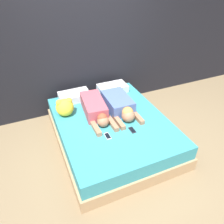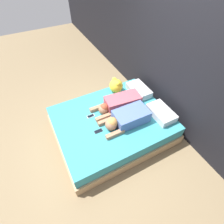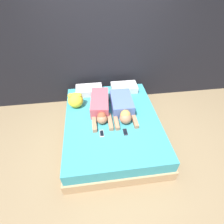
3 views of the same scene
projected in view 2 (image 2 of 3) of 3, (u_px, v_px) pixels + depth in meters
name	position (u px, v px, depth m)	size (l,w,h in m)	color
ground_plane	(112.00, 132.00, 3.55)	(12.00, 12.00, 0.00)	#7F6B4C
wall_back	(174.00, 60.00, 2.99)	(12.00, 0.06, 2.60)	black
bed	(112.00, 125.00, 3.40)	(1.71, 2.12, 0.43)	tan
pillow_head_left	(139.00, 90.00, 3.68)	(0.54, 0.33, 0.13)	silver
pillow_head_right	(161.00, 113.00, 3.23)	(0.54, 0.33, 0.13)	silver
person_left	(119.00, 103.00, 3.35)	(0.39, 0.99, 0.22)	#B24C59
person_right	(126.00, 118.00, 3.08)	(0.39, 0.89, 0.24)	#4C66A5
cell_phone_left	(91.00, 116.00, 3.26)	(0.07, 0.14, 0.01)	silver
cell_phone_right	(98.00, 131.00, 3.02)	(0.07, 0.14, 0.01)	#2D2D33
plush_toy	(116.00, 86.00, 3.65)	(0.29, 0.29, 0.30)	yellow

